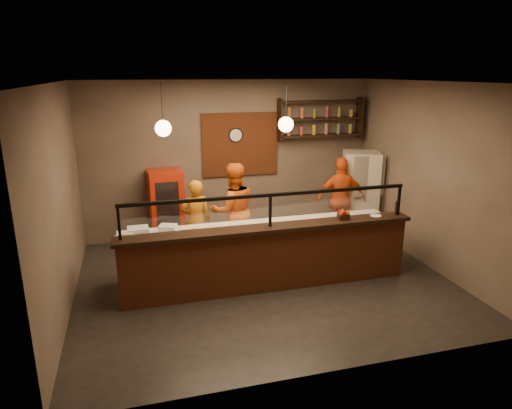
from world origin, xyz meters
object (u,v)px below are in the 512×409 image
object	(u,v)px
cook_left	(196,220)
red_cooler	(166,208)
wall_clock	(236,135)
fridge	(359,193)
cook_mid	(233,211)
pizza_dough	(305,221)
pepper_mill	(396,208)
condiment_caddy	(343,216)
cook_right	(341,199)

from	to	relation	value
cook_left	red_cooler	distance (m)	1.04
wall_clock	fridge	distance (m)	2.87
cook_mid	pizza_dough	world-z (taller)	cook_mid
pepper_mill	red_cooler	bearing A→B (deg)	146.00
pizza_dough	pepper_mill	size ratio (longest dim) A/B	2.53
pizza_dough	pepper_mill	world-z (taller)	pepper_mill
fridge	pizza_dough	world-z (taller)	fridge
cook_left	cook_mid	world-z (taller)	cook_mid
wall_clock	condiment_caddy	bearing A→B (deg)	-67.44
cook_mid	cook_left	bearing A→B (deg)	-6.55
wall_clock	cook_mid	xyz separation A→B (m)	(-0.35, -1.27, -1.21)
cook_right	pepper_mill	distance (m)	1.79
wall_clock	red_cooler	bearing A→B (deg)	-168.27
cook_right	pizza_dough	xyz separation A→B (m)	(-1.27, -1.27, 0.05)
wall_clock	fridge	xyz separation A→B (m)	(2.50, -0.72, -1.22)
cook_left	pepper_mill	xyz separation A→B (m)	(3.14, -1.49, 0.42)
cook_right	pizza_dough	world-z (taller)	cook_right
cook_left	condiment_caddy	xyz separation A→B (m)	(2.18, -1.49, 0.35)
cook_left	pepper_mill	distance (m)	3.50
wall_clock	pizza_dough	bearing A→B (deg)	-73.13
fridge	pizza_dough	bearing A→B (deg)	-119.04
condiment_caddy	cook_left	bearing A→B (deg)	145.56
fridge	pepper_mill	world-z (taller)	fridge
condiment_caddy	fridge	bearing A→B (deg)	55.99
cook_mid	pepper_mill	world-z (taller)	cook_mid
wall_clock	pizza_dough	distance (m)	2.64
cook_left	cook_mid	distance (m)	0.71
red_cooler	fridge	bearing A→B (deg)	-10.03
condiment_caddy	pepper_mill	bearing A→B (deg)	0.47
cook_right	pizza_dough	size ratio (longest dim) A/B	3.05
fridge	red_cooler	distance (m)	4.02
cook_left	wall_clock	bearing A→B (deg)	-129.73
pepper_mill	condiment_caddy	bearing A→B (deg)	-179.53
wall_clock	cook_left	size ratio (longest dim) A/B	0.20
cook_mid	red_cooler	distance (m)	1.50
red_cooler	pepper_mill	xyz separation A→B (m)	(3.59, -2.42, 0.41)
cook_left	cook_mid	size ratio (longest dim) A/B	0.85
condiment_caddy	wall_clock	bearing A→B (deg)	112.56
pizza_dough	condiment_caddy	distance (m)	0.70
red_cooler	condiment_caddy	world-z (taller)	red_cooler
cook_right	pepper_mill	bearing A→B (deg)	103.48
red_cooler	cook_mid	bearing A→B (deg)	-44.20
cook_mid	pepper_mill	xyz separation A→B (m)	(2.45, -1.46, 0.28)
pizza_dough	cook_right	bearing A→B (deg)	45.10
fridge	pepper_mill	bearing A→B (deg)	-80.35
cook_mid	cook_right	xyz separation A→B (m)	(2.30, 0.29, -0.03)
cook_mid	pizza_dough	distance (m)	1.42
cook_mid	condiment_caddy	xyz separation A→B (m)	(1.49, -1.47, 0.22)
cook_left	fridge	distance (m)	3.58
cook_mid	fridge	size ratio (longest dim) A/B	1.01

